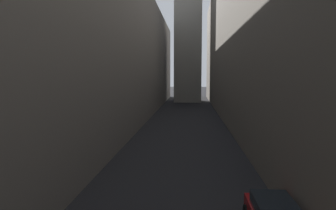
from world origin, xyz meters
name	(u,v)px	position (x,y,z in m)	size (l,w,h in m)	color
ground_plane	(184,128)	(0.00, 48.00, 0.00)	(264.00, 264.00, 0.00)	black
building_block_left	(90,51)	(-12.67, 50.00, 9.86)	(14.34, 108.00, 19.71)	slate
building_block_right	(275,30)	(11.47, 50.00, 12.43)	(11.93, 108.00, 24.86)	#60594F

